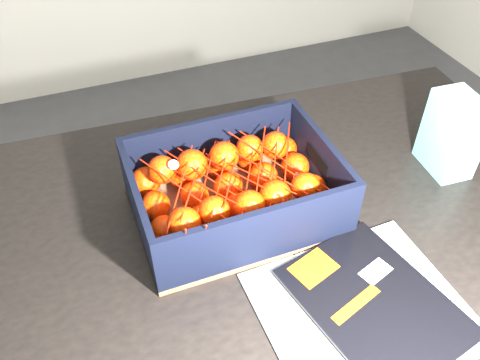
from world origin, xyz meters
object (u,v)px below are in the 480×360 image
object	(u,v)px
table	(286,244)
retail_carton	(452,135)
magazine_stack	(365,306)
produce_crate	(234,196)

from	to	relation	value
table	retail_carton	size ratio (longest dim) A/B	7.35
magazine_stack	produce_crate	distance (m)	0.31
produce_crate	retail_carton	xyz separation A→B (m)	(0.47, -0.03, 0.04)
magazine_stack	table	bearing A→B (deg)	94.92
produce_crate	retail_carton	distance (m)	0.47
produce_crate	magazine_stack	bearing A→B (deg)	-67.00
magazine_stack	retail_carton	bearing A→B (deg)	36.12
magazine_stack	retail_carton	xyz separation A→B (m)	(0.35, 0.25, 0.08)
table	produce_crate	bearing A→B (deg)	158.07
produce_crate	retail_carton	size ratio (longest dim) A/B	2.21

